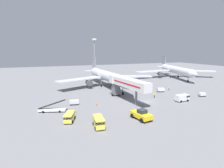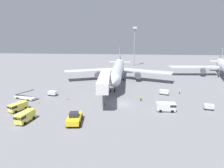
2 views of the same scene
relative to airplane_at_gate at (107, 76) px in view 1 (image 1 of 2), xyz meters
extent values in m
plane|color=slate|center=(3.48, -27.69, -4.92)|extent=(300.00, 300.00, 0.00)
cylinder|color=silver|center=(0.02, -1.64, 0.10)|extent=(4.79, 37.45, 4.35)
cone|color=silver|center=(0.26, -22.55, 0.10)|extent=(4.32, 4.48, 4.27)
cone|color=silver|center=(-0.24, 20.51, 0.42)|extent=(4.22, 6.94, 4.14)
cube|color=gray|center=(-0.22, 18.78, 4.45)|extent=(0.42, 5.42, 6.97)
cube|color=silver|center=(2.40, 18.32, 0.64)|extent=(5.27, 4.00, 0.24)
cube|color=silver|center=(-2.82, 18.26, 0.64)|extent=(5.27, 4.00, 0.24)
cube|color=silver|center=(11.93, 1.50, -0.88)|extent=(21.79, 12.79, 0.44)
cube|color=silver|center=(-11.96, 1.23, -0.88)|extent=(21.73, 13.20, 0.44)
cylinder|color=#4C4C51|center=(8.33, 0.05, -2.41)|extent=(2.53, 3.27, 2.50)
cylinder|color=#4C4C51|center=(-8.33, -0.14, -2.41)|extent=(2.53, 3.27, 2.50)
cylinder|color=gray|center=(0.19, -16.22, -2.79)|extent=(0.28, 0.28, 3.17)
cylinder|color=black|center=(0.19, -16.22, -4.37)|extent=(0.36, 1.10, 1.10)
cylinder|color=gray|center=(2.50, 0.64, -2.79)|extent=(0.28, 0.28, 3.17)
cylinder|color=black|center=(2.50, 0.64, -4.37)|extent=(0.36, 1.10, 1.10)
cylinder|color=gray|center=(-2.51, 0.58, -2.79)|extent=(0.28, 0.28, 3.17)
cylinder|color=black|center=(-2.51, 0.58, -4.37)|extent=(0.36, 1.10, 1.10)
cube|color=silver|center=(-2.00, -25.63, 1.15)|extent=(4.56, 18.65, 2.70)
cube|color=red|center=(-3.52, -25.76, 1.15)|extent=(1.36, 15.46, 0.44)
cube|color=silver|center=(-2.84, -15.84, 1.15)|extent=(3.68, 3.08, 2.84)
cube|color=#232833|center=(-2.95, -14.54, 1.40)|extent=(3.31, 0.52, 0.90)
cube|color=slate|center=(-2.79, -16.43, -2.36)|extent=(2.69, 2.01, 4.32)
cylinder|color=black|center=(-4.21, -16.56, -4.52)|extent=(0.37, 0.82, 0.80)
cylinder|color=black|center=(-1.37, -16.31, -4.52)|extent=(0.37, 0.82, 0.80)
cylinder|color=slate|center=(-1.69, -29.31, -2.56)|extent=(0.70, 0.70, 4.72)
cube|color=yellow|center=(-6.45, -40.13, -3.83)|extent=(3.38, 5.87, 1.09)
cube|color=#232833|center=(-6.41, -40.40, -2.83)|extent=(2.08, 2.03, 0.90)
cylinder|color=black|center=(-4.96, -41.75, -4.37)|extent=(0.54, 1.14, 1.10)
cylinder|color=black|center=(-7.46, -42.09, -4.37)|extent=(0.54, 1.14, 1.10)
cylinder|color=black|center=(-5.44, -38.16, -4.37)|extent=(0.54, 1.14, 1.10)
cylinder|color=black|center=(-7.94, -38.50, -4.37)|extent=(0.54, 1.14, 1.10)
cube|color=white|center=(-25.75, -26.37, -4.35)|extent=(7.37, 3.91, 0.55)
cube|color=black|center=(-25.75, -26.37, -2.81)|extent=(7.16, 3.20, 2.49)
cylinder|color=black|center=(-23.45, -26.30, -4.62)|extent=(0.64, 0.40, 0.60)
cylinder|color=black|center=(-23.96, -27.82, -4.62)|extent=(0.64, 0.40, 0.60)
cylinder|color=black|center=(-27.55, -24.92, -4.62)|extent=(0.64, 0.40, 0.60)
cylinder|color=black|center=(-28.06, -26.44, -4.62)|extent=(0.64, 0.40, 0.60)
cube|color=#E5DB4C|center=(-22.54, -34.77, -3.80)|extent=(3.36, 4.90, 1.68)
cube|color=#1E232D|center=(-23.10, -36.21, -3.43)|extent=(2.27, 2.03, 0.54)
cylinder|color=black|center=(-22.22, -36.41, -4.58)|extent=(0.56, 0.75, 0.68)
cylinder|color=black|center=(-23.87, -35.77, -4.58)|extent=(0.56, 0.75, 0.68)
cylinder|color=black|center=(-21.20, -33.78, -4.58)|extent=(0.56, 0.75, 0.68)
cylinder|color=black|center=(-22.85, -33.14, -4.58)|extent=(0.56, 0.75, 0.68)
cube|color=#E5DB4C|center=(-17.29, -40.55, -3.66)|extent=(2.55, 4.82, 1.95)
cube|color=#1E232D|center=(-17.51, -42.10, -3.24)|extent=(2.14, 1.73, 0.62)
cylinder|color=black|center=(-16.58, -42.09, -4.58)|extent=(0.44, 0.72, 0.68)
cylinder|color=black|center=(-18.40, -41.83, -4.58)|extent=(0.44, 0.72, 0.68)
cylinder|color=black|center=(-16.18, -39.26, -4.58)|extent=(0.44, 0.72, 0.68)
cylinder|color=black|center=(-18.00, -39.01, -4.58)|extent=(0.44, 0.72, 0.68)
cube|color=white|center=(14.17, -31.43, -3.71)|extent=(4.66, 2.20, 1.86)
cube|color=#1E232D|center=(15.72, -31.36, -3.30)|extent=(1.55, 2.09, 0.59)
cylinder|color=black|center=(15.55, -30.41, -4.58)|extent=(0.69, 0.39, 0.68)
cylinder|color=black|center=(15.63, -32.33, -4.58)|extent=(0.69, 0.39, 0.68)
cylinder|color=black|center=(12.71, -30.53, -4.58)|extent=(0.69, 0.39, 0.68)
cylinder|color=black|center=(12.79, -32.45, -4.58)|extent=(0.69, 0.39, 0.68)
cube|color=#38383D|center=(16.19, -17.62, -4.63)|extent=(3.07, 2.18, 0.22)
cube|color=silver|center=(16.19, -17.62, -3.94)|extent=(3.07, 2.18, 1.17)
cylinder|color=black|center=(17.31, -17.36, -4.74)|extent=(0.38, 0.23, 0.36)
cylinder|color=black|center=(16.91, -18.53, -4.74)|extent=(0.38, 0.23, 0.36)
cylinder|color=black|center=(15.47, -16.72, -4.74)|extent=(0.38, 0.23, 0.36)
cylinder|color=black|center=(15.07, -17.89, -4.74)|extent=(0.38, 0.23, 0.36)
cube|color=#38383D|center=(25.27, -29.33, -4.63)|extent=(2.49, 1.81, 0.22)
cube|color=silver|center=(25.27, -29.33, -4.05)|extent=(2.49, 1.81, 0.95)
cylinder|color=black|center=(26.17, -28.83, -4.74)|extent=(0.38, 0.18, 0.36)
cylinder|color=black|center=(25.93, -30.11, -4.74)|extent=(0.38, 0.18, 0.36)
cylinder|color=black|center=(24.61, -28.54, -4.74)|extent=(0.38, 0.18, 0.36)
cylinder|color=black|center=(24.37, -29.82, -4.74)|extent=(0.38, 0.18, 0.36)
cube|color=#38383D|center=(-19.03, -22.06, -4.63)|extent=(2.89, 1.91, 0.22)
cube|color=silver|center=(-19.03, -22.06, -4.02)|extent=(2.89, 1.91, 1.01)
cylinder|color=black|center=(-20.07, -22.58, -4.74)|extent=(0.37, 0.18, 0.36)
cylinder|color=black|center=(-19.84, -21.23, -4.74)|extent=(0.37, 0.18, 0.36)
cylinder|color=black|center=(-18.22, -22.89, -4.74)|extent=(0.37, 0.18, 0.36)
cylinder|color=black|center=(-17.99, -21.55, -4.74)|extent=(0.37, 0.18, 0.36)
cylinder|color=#1E2333|center=(21.21, -16.43, -4.53)|extent=(0.28, 0.28, 0.79)
cylinder|color=#D8EA19|center=(21.21, -16.43, -3.83)|extent=(0.37, 0.37, 0.62)
sphere|color=tan|center=(21.21, -16.43, -3.39)|extent=(0.21, 0.21, 0.21)
cylinder|color=#1E2333|center=(8.44, -24.34, -4.48)|extent=(0.36, 0.36, 0.89)
cylinder|color=#D8EA19|center=(8.44, -24.34, -3.68)|extent=(0.47, 0.47, 0.71)
sphere|color=tan|center=(8.44, -24.34, -3.19)|extent=(0.24, 0.24, 0.24)
cube|color=black|center=(-19.90, -29.16, -4.91)|extent=(0.31, 0.31, 0.03)
cone|color=orange|center=(-19.90, -29.16, -4.67)|extent=(0.27, 0.27, 0.46)
cube|color=black|center=(-12.91, -25.39, -4.91)|extent=(0.47, 0.47, 0.03)
cone|color=orange|center=(-12.91, -25.39, -4.56)|extent=(0.40, 0.40, 0.69)
cube|color=black|center=(-19.95, -14.69, -4.91)|extent=(0.40, 0.40, 0.03)
cone|color=orange|center=(-19.95, -14.69, -4.60)|extent=(0.34, 0.34, 0.59)
cylinder|color=silver|center=(47.22, 8.99, -0.01)|extent=(13.92, 35.41, 4.14)
cone|color=silver|center=(41.66, -10.17, -0.01)|extent=(5.07, 5.19, 4.05)
cone|color=silver|center=(53.11, 29.28, 0.30)|extent=(5.61, 7.41, 3.93)
cube|color=gray|center=(52.65, 27.70, 4.13)|extent=(1.79, 5.06, 6.62)
cube|color=silver|center=(54.90, 26.56, 0.51)|extent=(5.81, 4.99, 0.24)
cube|color=silver|center=(50.14, 27.94, 0.51)|extent=(5.81, 4.99, 0.24)
cube|color=silver|center=(60.65, 8.70, -0.94)|extent=(21.65, 18.58, 0.44)
cube|color=silver|center=(35.72, 15.93, -0.94)|extent=(23.89, 7.52, 0.44)
cylinder|color=#4C4C51|center=(56.39, 8.32, -2.40)|extent=(3.13, 3.62, 2.37)
cylinder|color=#4C4C51|center=(39.12, 13.34, -2.40)|extent=(3.13, 3.62, 2.37)
cylinder|color=gray|center=(43.34, -4.37, -2.81)|extent=(0.28, 0.28, 3.12)
cylinder|color=black|center=(43.34, -4.37, -4.37)|extent=(0.64, 1.15, 1.10)
cylinder|color=gray|center=(50.10, 10.38, -2.81)|extent=(0.28, 0.28, 3.12)
cylinder|color=black|center=(50.10, 10.38, -4.37)|extent=(0.64, 1.15, 1.10)
cylinder|color=gray|center=(45.53, 11.71, -2.81)|extent=(0.28, 0.28, 3.12)
cylinder|color=black|center=(45.53, 11.71, -4.37)|extent=(0.64, 1.15, 1.10)
cylinder|color=#93969B|center=(7.37, 42.96, 6.55)|extent=(0.56, 0.56, 22.96)
cube|color=silver|center=(7.37, 42.96, 18.53)|extent=(2.40, 2.40, 1.00)
camera|label=1|loc=(-28.76, -76.03, 11.36)|focal=29.38mm
camera|label=2|loc=(5.16, -75.49, 13.01)|focal=29.60mm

